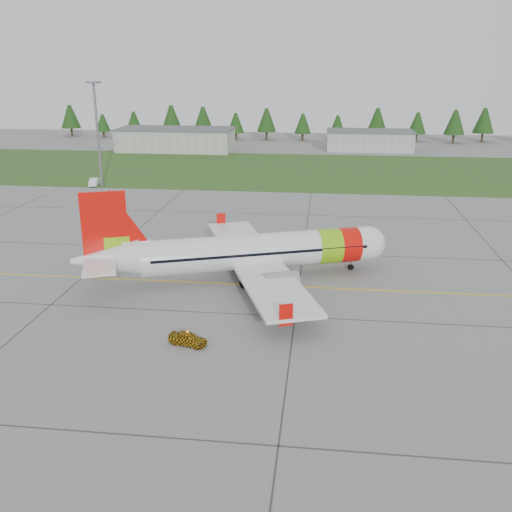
# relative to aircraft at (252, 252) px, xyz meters

# --- Properties ---
(ground) EXTENTS (320.00, 320.00, 0.00)m
(ground) POSITION_rel_aircraft_xyz_m (-4.44, -10.18, -3.15)
(ground) COLOR gray
(ground) RESTS_ON ground
(aircraft) EXTENTS (34.58, 32.87, 10.91)m
(aircraft) POSITION_rel_aircraft_xyz_m (0.00, 0.00, 0.00)
(aircraft) COLOR silver
(aircraft) RESTS_ON ground
(follow_me_car) EXTENTS (1.51, 1.66, 3.46)m
(follow_me_car) POSITION_rel_aircraft_xyz_m (-3.47, -17.09, -1.41)
(follow_me_car) COLOR #E0A10C
(follow_me_car) RESTS_ON ground
(service_van) EXTENTS (1.92, 1.85, 4.66)m
(service_van) POSITION_rel_aircraft_xyz_m (-38.45, 48.66, -0.82)
(service_van) COLOR silver
(service_van) RESTS_ON ground
(grass_strip) EXTENTS (320.00, 50.00, 0.03)m
(grass_strip) POSITION_rel_aircraft_xyz_m (-4.44, 71.82, -3.13)
(grass_strip) COLOR #30561E
(grass_strip) RESTS_ON ground
(taxi_guideline) EXTENTS (120.00, 0.25, 0.02)m
(taxi_guideline) POSITION_rel_aircraft_xyz_m (-4.44, -2.18, -3.13)
(taxi_guideline) COLOR gold
(taxi_guideline) RESTS_ON ground
(hangar_west) EXTENTS (32.00, 14.00, 6.00)m
(hangar_west) POSITION_rel_aircraft_xyz_m (-34.44, 99.82, -0.15)
(hangar_west) COLOR #A8A8A3
(hangar_west) RESTS_ON ground
(hangar_east) EXTENTS (24.00, 12.00, 5.20)m
(hangar_east) POSITION_rel_aircraft_xyz_m (20.56, 107.82, -0.55)
(hangar_east) COLOR #A8A8A3
(hangar_east) RESTS_ON ground
(floodlight_mast) EXTENTS (0.50, 0.50, 20.00)m
(floodlight_mast) POSITION_rel_aircraft_xyz_m (-36.44, 47.82, 6.85)
(floodlight_mast) COLOR slate
(floodlight_mast) RESTS_ON ground
(treeline) EXTENTS (160.00, 8.00, 10.00)m
(treeline) POSITION_rel_aircraft_xyz_m (-4.44, 127.82, 1.85)
(treeline) COLOR #1C3F14
(treeline) RESTS_ON ground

